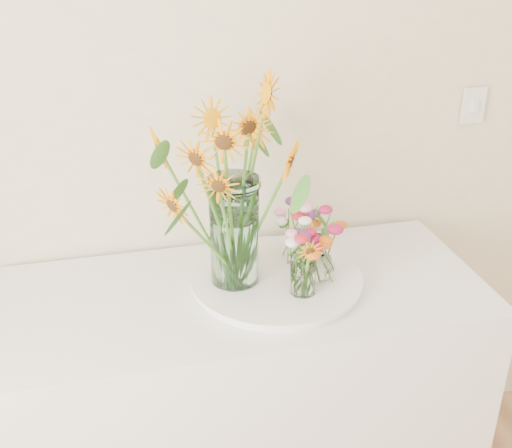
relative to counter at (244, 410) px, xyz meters
name	(u,v)px	position (x,y,z in m)	size (l,w,h in m)	color
counter	(244,410)	(0.00, 0.00, 0.00)	(1.40, 0.60, 0.90)	white
tray	(276,281)	(0.10, 0.00, 0.46)	(0.47, 0.47, 0.03)	white
mason_jar	(234,232)	(-0.02, 0.01, 0.63)	(0.14, 0.14, 0.32)	#ACE0CE
sunflower_bouquet	(234,186)	(-0.02, 0.01, 0.77)	(0.82, 0.82, 0.59)	#FD9905
small_vase_a	(303,275)	(0.15, -0.10, 0.54)	(0.07, 0.07, 0.12)	white
wildflower_posy_a	(304,261)	(0.15, -0.10, 0.58)	(0.17, 0.17, 0.21)	orange
small_vase_b	(318,257)	(0.21, -0.03, 0.54)	(0.10, 0.10, 0.14)	white
wildflower_posy_b	(319,243)	(0.21, -0.03, 0.59)	(0.20, 0.20, 0.23)	orange
small_vase_c	(297,247)	(0.18, 0.08, 0.52)	(0.06, 0.06, 0.10)	white
wildflower_posy_c	(297,233)	(0.18, 0.08, 0.57)	(0.19, 0.19, 0.19)	orange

